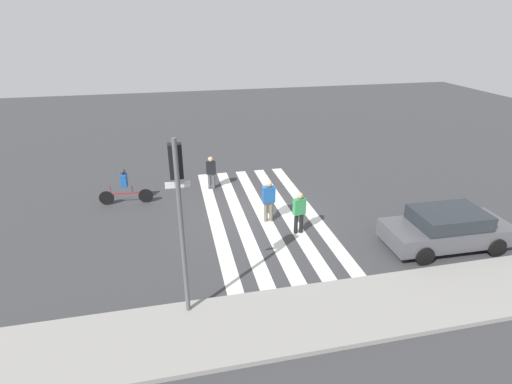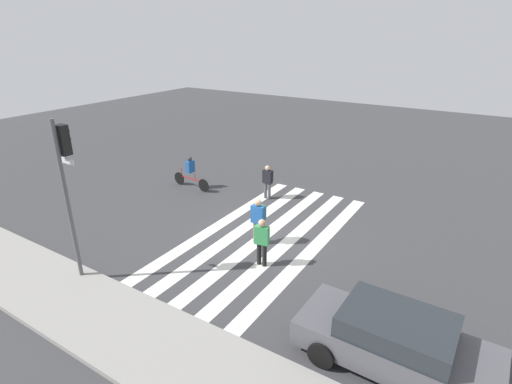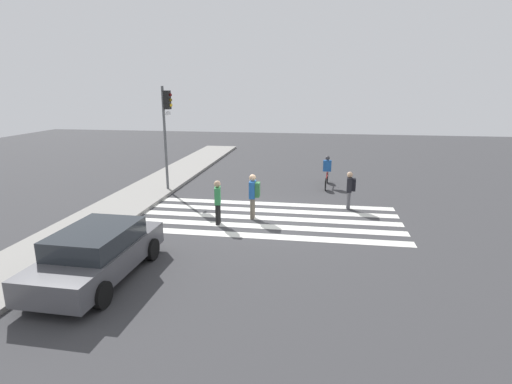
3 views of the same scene
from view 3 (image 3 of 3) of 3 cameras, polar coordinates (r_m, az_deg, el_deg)
ground_plane at (r=15.44m, az=1.81°, el=-3.75°), size 60.00×60.00×0.00m
sidewalk_curb at (r=17.30m, az=-19.21°, el=-2.31°), size 36.00×2.50×0.14m
crosswalk_stripes at (r=15.44m, az=1.81°, el=-3.74°), size 4.41×10.00×0.01m
traffic_light at (r=19.27m, az=-12.67°, el=10.12°), size 0.60×0.50×4.96m
pedestrian_adult_tall_backpack at (r=14.58m, az=-5.49°, el=-1.11°), size 0.49×0.29×1.64m
pedestrian_child_with_backpack at (r=15.14m, az=-0.35°, el=-0.13°), size 0.48×0.41×1.73m
pedestrian_adult_yellow_jacket at (r=16.78m, az=13.29°, el=0.64°), size 0.44×0.38×1.57m
cyclist_far_lane at (r=20.44m, az=10.12°, el=3.11°), size 2.26×0.42×1.58m
car_parked_dark_suv at (r=11.29m, az=-21.69°, el=-8.07°), size 4.36×2.02×1.38m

